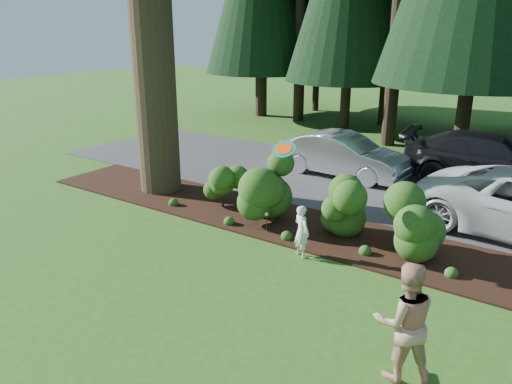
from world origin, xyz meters
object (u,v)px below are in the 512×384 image
child (302,231)px  adult (405,322)px  car_silver_wagon (343,155)px  car_dark_suv (491,160)px  frisbee (284,149)px

child → adult: (3.19, -2.67, 0.32)m
adult → car_silver_wagon: bearing=-93.7°
car_silver_wagon → child: size_ratio=3.62×
car_silver_wagon → adult: adult is taller
car_dark_suv → child: car_dark_suv is taller
car_silver_wagon → car_dark_suv: size_ratio=0.79×
child → frisbee: 1.86m
adult → child: bearing=-73.5°
child → adult: adult is taller
car_silver_wagon → adult: size_ratio=2.36×
adult → frisbee: size_ratio=3.40×
car_silver_wagon → frisbee: bearing=-163.9°
adult → frisbee: bearing=-69.2°
car_dark_suv → frisbee: bearing=154.7°
car_silver_wagon → frisbee: 6.58m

